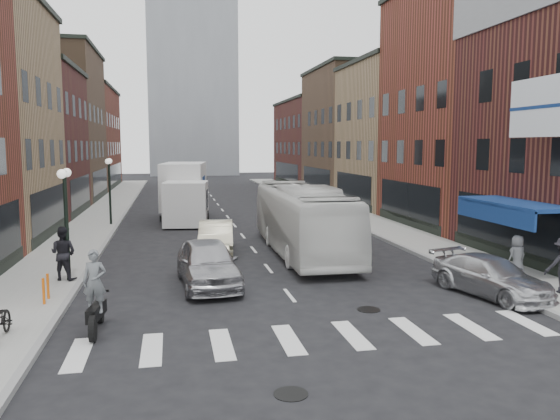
# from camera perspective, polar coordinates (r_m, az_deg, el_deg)

# --- Properties ---
(ground) EXTENTS (160.00, 160.00, 0.00)m
(ground) POSITION_cam_1_polar(r_m,az_deg,el_deg) (17.26, 1.73, -9.80)
(ground) COLOR black
(ground) RESTS_ON ground
(sidewalk_left) EXTENTS (3.00, 74.00, 0.15)m
(sidewalk_left) POSITION_cam_1_polar(r_m,az_deg,el_deg) (38.71, -18.26, -0.71)
(sidewalk_left) COLOR gray
(sidewalk_left) RESTS_ON ground
(sidewalk_right) EXTENTS (3.00, 74.00, 0.15)m
(sidewalk_right) POSITION_cam_1_polar(r_m,az_deg,el_deg) (40.32, 6.47, -0.12)
(sidewalk_right) COLOR gray
(sidewalk_right) RESTS_ON ground
(curb_left) EXTENTS (0.20, 74.00, 0.16)m
(curb_left) POSITION_cam_1_polar(r_m,az_deg,el_deg) (38.57, -16.04, -0.77)
(curb_left) COLOR gray
(curb_left) RESTS_ON ground
(curb_right) EXTENTS (0.20, 74.00, 0.16)m
(curb_right) POSITION_cam_1_polar(r_m,az_deg,el_deg) (39.90, 4.42, -0.28)
(curb_right) COLOR gray
(curb_right) RESTS_ON ground
(crosswalk_stripes) EXTENTS (12.00, 2.20, 0.01)m
(crosswalk_stripes) POSITION_cam_1_polar(r_m,az_deg,el_deg) (14.50, 4.46, -13.11)
(crosswalk_stripes) COLOR silver
(crosswalk_stripes) RESTS_ON ground
(bldg_left_mid_b) EXTENTS (10.30, 10.20, 10.30)m
(bldg_left_mid_b) POSITION_cam_1_polar(r_m,az_deg,el_deg) (41.66, -27.14, 6.40)
(bldg_left_mid_b) COLOR #481A19
(bldg_left_mid_b) RESTS_ON ground
(bldg_left_far_a) EXTENTS (10.30, 12.20, 13.30)m
(bldg_left_far_a) POSITION_cam_1_polar(r_m,az_deg,el_deg) (52.36, -23.95, 8.15)
(bldg_left_far_a) COLOR brown
(bldg_left_far_a) RESTS_ON ground
(bldg_left_far_b) EXTENTS (10.30, 16.20, 11.30)m
(bldg_left_far_b) POSITION_cam_1_polar(r_m,az_deg,el_deg) (66.08, -21.26, 7.01)
(bldg_left_far_b) COLOR brown
(bldg_left_far_b) RESTS_ON ground
(bldg_right_mid_a) EXTENTS (10.30, 10.20, 14.30)m
(bldg_right_mid_a) POSITION_cam_1_polar(r_m,az_deg,el_deg) (35.53, 20.89, 9.98)
(bldg_right_mid_a) COLOR brown
(bldg_right_mid_a) RESTS_ON ground
(bldg_right_mid_b) EXTENTS (10.30, 10.20, 11.30)m
(bldg_right_mid_b) POSITION_cam_1_polar(r_m,az_deg,el_deg) (44.27, 13.87, 7.58)
(bldg_right_mid_b) COLOR #9E7E57
(bldg_right_mid_b) RESTS_ON ground
(bldg_right_far_a) EXTENTS (10.30, 12.20, 12.30)m
(bldg_right_far_a) POSITION_cam_1_polar(r_m,az_deg,el_deg) (54.45, 8.93, 8.05)
(bldg_right_far_a) COLOR brown
(bldg_right_far_a) RESTS_ON ground
(bldg_right_far_b) EXTENTS (10.30, 16.20, 10.30)m
(bldg_right_far_b) POSITION_cam_1_polar(r_m,az_deg,el_deg) (67.75, 4.80, 7.02)
(bldg_right_far_b) COLOR #481A19
(bldg_right_far_b) RESTS_ON ground
(awning_blue) EXTENTS (1.80, 5.00, 0.78)m
(awning_blue) POSITION_cam_1_polar(r_m,az_deg,el_deg) (22.63, 22.82, 0.44)
(awning_blue) COLOR navy
(awning_blue) RESTS_ON ground
(billboard_sign) EXTENTS (1.52, 3.00, 3.70)m
(billboard_sign) POSITION_cam_1_polar(r_m,az_deg,el_deg) (20.72, 25.62, 9.48)
(billboard_sign) COLOR black
(billboard_sign) RESTS_ON ground
(distant_tower) EXTENTS (14.00, 14.00, 50.00)m
(distant_tower) POSITION_cam_1_polar(r_m,az_deg,el_deg) (96.30, -9.31, 18.80)
(distant_tower) COLOR #9399A0
(distant_tower) RESTS_ON ground
(streetlamp_near) EXTENTS (0.32, 1.22, 4.11)m
(streetlamp_near) POSITION_cam_1_polar(r_m,az_deg,el_deg) (20.54, -21.50, 0.70)
(streetlamp_near) COLOR black
(streetlamp_near) RESTS_ON ground
(streetlamp_far) EXTENTS (0.32, 1.22, 4.11)m
(streetlamp_far) POSITION_cam_1_polar(r_m,az_deg,el_deg) (34.37, -17.41, 3.16)
(streetlamp_far) COLOR black
(streetlamp_far) RESTS_ON ground
(bike_rack) EXTENTS (0.08, 0.68, 0.80)m
(bike_rack) POSITION_cam_1_polar(r_m,az_deg,el_deg) (18.37, -23.27, -7.56)
(bike_rack) COLOR #D8590C
(bike_rack) RESTS_ON sidewalk_left
(box_truck) EXTENTS (3.30, 8.82, 3.72)m
(box_truck) POSITION_cam_1_polar(r_m,az_deg,el_deg) (36.05, -9.93, 1.82)
(box_truck) COLOR silver
(box_truck) RESTS_ON ground
(motorcycle_rider) EXTENTS (0.66, 2.19, 2.23)m
(motorcycle_rider) POSITION_cam_1_polar(r_m,az_deg,el_deg) (15.29, -18.74, -8.31)
(motorcycle_rider) COLOR black
(motorcycle_rider) RESTS_ON ground
(transit_bus) EXTENTS (2.81, 11.25, 3.12)m
(transit_bus) POSITION_cam_1_polar(r_m,az_deg,el_deg) (24.80, 2.36, -0.99)
(transit_bus) COLOR silver
(transit_bus) RESTS_ON ground
(sedan_left_near) EXTENTS (2.26, 4.92, 1.64)m
(sedan_left_near) POSITION_cam_1_polar(r_m,az_deg,el_deg) (19.38, -7.55, -5.50)
(sedan_left_near) COLOR #AAAAAE
(sedan_left_near) RESTS_ON ground
(sedan_left_far) EXTENTS (1.93, 4.51, 1.45)m
(sedan_left_far) POSITION_cam_1_polar(r_m,az_deg,el_deg) (25.20, -6.71, -2.83)
(sedan_left_far) COLOR beige
(sedan_left_far) RESTS_ON ground
(curb_car) EXTENTS (2.83, 4.70, 1.27)m
(curb_car) POSITION_cam_1_polar(r_m,az_deg,el_deg) (19.34, 21.18, -6.49)
(curb_car) COLOR silver
(curb_car) RESTS_ON ground
(parked_bicycle) EXTENTS (0.62, 1.72, 0.90)m
(parked_bicycle) POSITION_cam_1_polar(r_m,az_deg,el_deg) (15.36, -27.17, -10.36)
(parked_bicycle) COLOR black
(parked_bicycle) RESTS_ON sidewalk_left
(ped_left_solo) EXTENTS (1.07, 0.84, 1.93)m
(ped_left_solo) POSITION_cam_1_polar(r_m,az_deg,el_deg) (20.87, -21.71, -4.21)
(ped_left_solo) COLOR black
(ped_left_solo) RESTS_ON sidewalk_left
(ped_right_c) EXTENTS (0.83, 0.63, 1.54)m
(ped_right_c) POSITION_cam_1_polar(r_m,az_deg,el_deg) (21.64, 23.54, -4.44)
(ped_right_c) COLOR #5B5E63
(ped_right_c) RESTS_ON sidewalk_right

